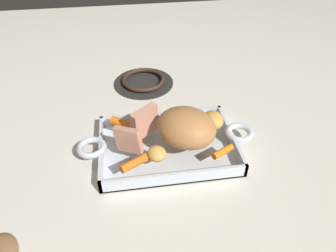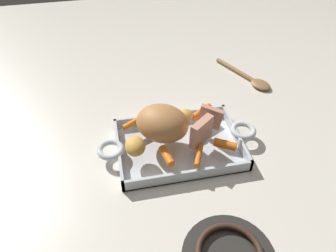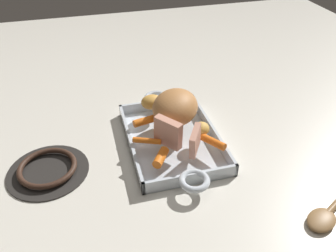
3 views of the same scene
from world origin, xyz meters
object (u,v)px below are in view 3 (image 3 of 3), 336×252
baby_carrot_center_left (186,101)px  serving_spoon (331,209)px  roast_slice_thick (195,141)px  baby_carrot_southwest (144,121)px  stove_burner_rear (48,169)px  potato_corner (152,102)px  potato_golden_small (201,129)px  baby_carrot_short (147,141)px  pork_roast (175,107)px  baby_carrot_northwest (213,142)px  roast_slice_outer (168,132)px  roasting_dish (172,139)px  baby_carrot_long (161,157)px

baby_carrot_center_left → serving_spoon: (-0.43, -0.19, -0.04)m
roast_slice_thick → baby_carrot_southwest: size_ratio=1.08×
stove_burner_rear → serving_spoon: stove_burner_rear is taller
roast_slice_thick → baby_carrot_southwest: bearing=34.2°
baby_carrot_center_left → potato_corner: bearing=88.3°
potato_golden_small → serving_spoon: bearing=-145.3°
baby_carrot_short → stove_burner_rear: size_ratio=0.37×
pork_roast → baby_carrot_northwest: (-0.13, -0.06, -0.03)m
roast_slice_outer → baby_carrot_southwest: roast_slice_outer is taller
baby_carrot_northwest → serving_spoon: baby_carrot_northwest is taller
roasting_dish → baby_carrot_northwest: 0.12m
pork_roast → baby_carrot_northwest: pork_roast is taller
roast_slice_outer → potato_corner: (0.17, 0.00, -0.02)m
roasting_dish → baby_carrot_short: baby_carrot_short is taller
baby_carrot_northwest → roast_slice_thick: bearing=100.8°
roasting_dish → stove_burner_rear: roasting_dish is taller
roasting_dish → roast_slice_outer: size_ratio=6.04×
roasting_dish → roast_slice_thick: (-0.09, -0.03, 0.06)m
roast_slice_thick → potato_corner: (0.21, 0.06, -0.01)m
baby_carrot_northwest → potato_corner: bearing=27.9°
stove_burner_rear → baby_carrot_long: bearing=-106.0°
potato_corner → baby_carrot_short: bearing=162.4°
pork_roast → baby_carrot_center_left: pork_roast is taller
pork_roast → roast_slice_thick: 0.14m
pork_roast → roast_slice_outer: bearing=154.2°
roast_slice_outer → stove_burner_rear: (0.02, 0.30, -0.07)m
baby_carrot_short → roast_slice_outer: bearing=-109.9°
baby_carrot_southwest → serving_spoon: 0.49m
roasting_dish → potato_golden_small: potato_golden_small is taller
roasting_dish → potato_golden_small: size_ratio=10.03×
roast_slice_thick → roast_slice_outer: roast_slice_outer is taller
roasting_dish → roast_slice_thick: roast_slice_thick is taller
roast_slice_outer → baby_carrot_northwest: size_ratio=1.03×
baby_carrot_short → potato_corner: bearing=-17.6°
baby_carrot_northwest → serving_spoon: (-0.23, -0.18, -0.04)m
baby_carrot_short → potato_corner: size_ratio=1.15×
potato_corner → roast_slice_thick: bearing=-165.2°
baby_carrot_southwest → potato_corner: bearing=-28.1°
baby_carrot_long → roasting_dish: bearing=-28.1°
potato_corner → pork_roast: bearing=-149.4°
baby_carrot_southwest → stove_burner_rear: bearing=107.1°
stove_burner_rear → baby_carrot_center_left: bearing=-69.4°
roast_slice_thick → baby_carrot_center_left: 0.22m
baby_carrot_northwest → potato_golden_small: bearing=14.7°
baby_carrot_short → potato_corner: 0.16m
roasting_dish → roast_slice_thick: 0.12m
baby_carrot_short → stove_burner_rear: (0.00, 0.25, -0.04)m
baby_carrot_southwest → potato_golden_small: potato_golden_small is taller
potato_corner → potato_golden_small: 0.18m
roast_slice_thick → potato_golden_small: (0.06, -0.04, -0.01)m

